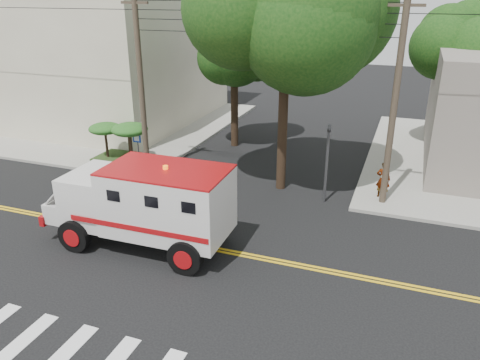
% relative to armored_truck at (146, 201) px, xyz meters
% --- Properties ---
extents(ground, '(100.00, 100.00, 0.00)m').
position_rel_armored_truck_xyz_m(ground, '(1.64, 0.58, -1.81)').
color(ground, black).
rests_on(ground, ground).
extents(sidewalk_nw, '(17.00, 17.00, 0.15)m').
position_rel_armored_truck_xyz_m(sidewalk_nw, '(-11.86, 14.08, -1.74)').
color(sidewalk_nw, gray).
rests_on(sidewalk_nw, ground).
extents(building_left, '(16.00, 14.00, 10.00)m').
position_rel_armored_truck_xyz_m(building_left, '(-13.86, 15.58, 3.34)').
color(building_left, '#BCB29B').
rests_on(building_left, sidewalk_nw).
extents(utility_pole_left, '(0.28, 0.28, 9.00)m').
position_rel_armored_truck_xyz_m(utility_pole_left, '(-3.96, 6.58, 2.69)').
color(utility_pole_left, '#382D23').
rests_on(utility_pole_left, ground).
extents(utility_pole_right, '(0.28, 0.28, 9.00)m').
position_rel_armored_truck_xyz_m(utility_pole_right, '(7.94, 6.78, 2.69)').
color(utility_pole_right, '#382D23').
rests_on(utility_pole_right, ground).
extents(tree_main, '(6.08, 5.70, 9.85)m').
position_rel_armored_truck_xyz_m(tree_main, '(3.58, 6.79, 5.39)').
color(tree_main, black).
rests_on(tree_main, ground).
extents(tree_left, '(4.48, 4.20, 7.70)m').
position_rel_armored_truck_xyz_m(tree_left, '(-1.03, 12.37, 3.92)').
color(tree_left, black).
rests_on(tree_left, ground).
extents(tree_right, '(4.80, 4.50, 8.20)m').
position_rel_armored_truck_xyz_m(tree_right, '(10.49, 16.35, 4.28)').
color(tree_right, black).
rests_on(tree_right, ground).
extents(traffic_signal, '(0.15, 0.18, 3.60)m').
position_rel_armored_truck_xyz_m(traffic_signal, '(5.44, 6.18, 0.41)').
color(traffic_signal, '#3F3F42').
rests_on(traffic_signal, ground).
extents(accessibility_sign, '(0.45, 0.10, 2.02)m').
position_rel_armored_truck_xyz_m(accessibility_sign, '(-4.56, 6.75, -0.45)').
color(accessibility_sign, '#3F3F42').
rests_on(accessibility_sign, ground).
extents(palm_planter, '(3.52, 2.63, 2.36)m').
position_rel_armored_truck_xyz_m(palm_planter, '(-5.79, 7.20, -0.17)').
color(palm_planter, '#1E3314').
rests_on(palm_planter, sidewalk_nw).
extents(armored_truck, '(7.04, 2.94, 3.19)m').
position_rel_armored_truck_xyz_m(armored_truck, '(0.00, 0.00, 0.00)').
color(armored_truck, silver).
rests_on(armored_truck, ground).
extents(pedestrian_a, '(0.63, 0.42, 1.70)m').
position_rel_armored_truck_xyz_m(pedestrian_a, '(7.86, 7.31, -0.81)').
color(pedestrian_a, gray).
rests_on(pedestrian_a, sidewalk_ne).
extents(pedestrian_b, '(1.08, 1.01, 1.77)m').
position_rel_armored_truck_xyz_m(pedestrian_b, '(10.42, 9.02, -0.78)').
color(pedestrian_b, gray).
rests_on(pedestrian_b, sidewalk_ne).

